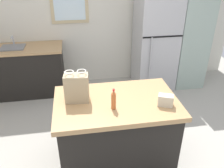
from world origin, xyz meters
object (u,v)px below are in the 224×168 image
(kitchen_island, at_px, (116,132))
(small_box, at_px, (166,100))
(tall_cabinet, at_px, (190,33))
(bottle, at_px, (114,100))
(refrigerator, at_px, (155,42))
(shopping_bag, at_px, (77,88))

(kitchen_island, bearing_deg, small_box, -19.79)
(kitchen_island, xyz_separation_m, tall_cabinet, (1.77, 1.91, 0.57))
(tall_cabinet, bearing_deg, kitchen_island, -132.81)
(kitchen_island, relative_size, tall_cabinet, 0.68)
(tall_cabinet, xyz_separation_m, small_box, (-1.27, -2.10, -0.06))
(kitchen_island, xyz_separation_m, bottle, (-0.06, -0.15, 0.56))
(kitchen_island, distance_m, refrigerator, 2.25)
(kitchen_island, height_order, bottle, bottle)
(kitchen_island, relative_size, small_box, 8.65)
(small_box, height_order, bottle, bottle)
(refrigerator, relative_size, tall_cabinet, 0.87)
(tall_cabinet, xyz_separation_m, bottle, (-1.83, -2.07, -0.02))
(tall_cabinet, relative_size, bottle, 8.58)
(kitchen_island, distance_m, bottle, 0.58)
(kitchen_island, distance_m, small_box, 0.74)
(shopping_bag, distance_m, bottle, 0.44)
(small_box, bearing_deg, kitchen_island, 160.21)
(tall_cabinet, height_order, small_box, tall_cabinet)
(tall_cabinet, bearing_deg, refrigerator, -179.98)
(bottle, bearing_deg, small_box, -3.07)
(refrigerator, height_order, small_box, refrigerator)
(small_box, relative_size, bottle, 0.67)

